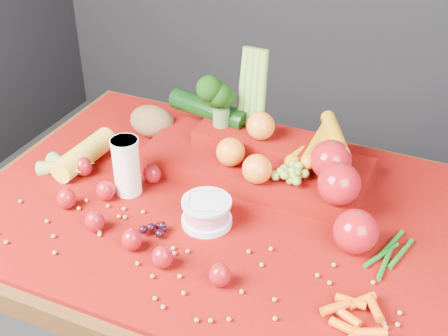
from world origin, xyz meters
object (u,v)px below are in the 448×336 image
at_px(yogurt_bowl, 207,211).
at_px(produce_mound, 270,155).
at_px(table, 220,244).
at_px(milk_glass, 126,165).

bearing_deg(yogurt_bowl, produce_mound, 74.89).
bearing_deg(produce_mound, table, -110.68).
bearing_deg(table, yogurt_bowl, -91.22).
relative_size(table, produce_mound, 1.84).
relative_size(yogurt_bowl, produce_mound, 0.18).
bearing_deg(table, produce_mound, 69.32).
xyz_separation_m(table, yogurt_bowl, (-0.00, -0.06, 0.14)).
height_order(milk_glass, produce_mound, produce_mound).
relative_size(table, yogurt_bowl, 10.36).
distance_m(table, yogurt_bowl, 0.15).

